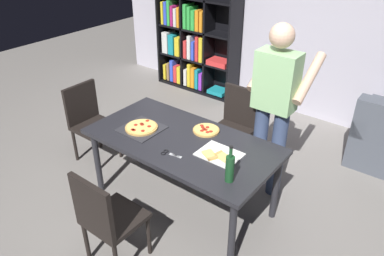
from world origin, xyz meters
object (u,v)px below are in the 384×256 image
object	(u,v)px
dining_table	(182,146)
chair_far_side	(235,122)
person_serving_pizza	(275,103)
kitchen_scissors	(169,153)
wine_bottle	(230,168)
pepperoni_pizza_on_tray	(141,128)
bookshelf	(195,36)
second_pizza_plain	(206,130)
chair_left_end	(89,118)
chair_near_camera	(106,216)

from	to	relation	value
dining_table	chair_far_side	world-z (taller)	chair_far_side
person_serving_pizza	kitchen_scissors	bearing A→B (deg)	-116.00
chair_far_side	wine_bottle	size ratio (longest dim) A/B	2.85
pepperoni_pizza_on_tray	wine_bottle	world-z (taller)	wine_bottle
bookshelf	pepperoni_pizza_on_tray	bearing A→B (deg)	-63.32
person_serving_pizza	second_pizza_plain	world-z (taller)	person_serving_pizza
person_serving_pizza	second_pizza_plain	distance (m)	0.69
pepperoni_pizza_on_tray	person_serving_pizza	bearing A→B (deg)	40.40
wine_bottle	dining_table	bearing A→B (deg)	159.71
wine_bottle	second_pizza_plain	world-z (taller)	wine_bottle
chair_left_end	wine_bottle	distance (m)	2.08
bookshelf	second_pizza_plain	distance (m)	2.75
chair_far_side	kitchen_scissors	distance (m)	1.22
bookshelf	second_pizza_plain	size ratio (longest dim) A/B	7.75
pepperoni_pizza_on_tray	kitchen_scissors	world-z (taller)	pepperoni_pizza_on_tray
wine_bottle	kitchen_scissors	bearing A→B (deg)	-179.16
wine_bottle	person_serving_pizza	bearing A→B (deg)	97.81
chair_left_end	wine_bottle	bearing A→B (deg)	-6.92
dining_table	second_pizza_plain	xyz separation A→B (m)	(0.09, 0.25, 0.08)
kitchen_scissors	chair_far_side	bearing A→B (deg)	92.85
chair_near_camera	second_pizza_plain	size ratio (longest dim) A/B	3.58
dining_table	kitchen_scissors	world-z (taller)	kitchen_scissors
dining_table	wine_bottle	xyz separation A→B (m)	(0.67, -0.25, 0.19)
dining_table	chair_left_end	size ratio (longest dim) A/B	1.96
pepperoni_pizza_on_tray	kitchen_scissors	bearing A→B (deg)	-18.70
wine_bottle	pepperoni_pizza_on_tray	bearing A→B (deg)	171.97
chair_left_end	bookshelf	xyz separation A→B (m)	(-0.30, 2.38, 0.34)
bookshelf	wine_bottle	bearing A→B (deg)	-48.41
kitchen_scissors	second_pizza_plain	size ratio (longest dim) A/B	0.78
chair_left_end	second_pizza_plain	size ratio (longest dim) A/B	3.58
kitchen_scissors	person_serving_pizza	bearing A→B (deg)	64.00
dining_table	pepperoni_pizza_on_tray	distance (m)	0.44
dining_table	chair_near_camera	xyz separation A→B (m)	(-0.00, -0.94, -0.17)
pepperoni_pizza_on_tray	wine_bottle	bearing A→B (deg)	-8.03
chair_left_end	pepperoni_pizza_on_tray	bearing A→B (deg)	-5.65
pepperoni_pizza_on_tray	wine_bottle	distance (m)	1.10
chair_near_camera	bookshelf	bearing A→B (deg)	116.61
kitchen_scissors	chair_near_camera	bearing A→B (deg)	-94.98
dining_table	chair_left_end	world-z (taller)	chair_left_end
chair_left_end	bookshelf	world-z (taller)	bookshelf
bookshelf	person_serving_pizza	world-z (taller)	bookshelf
chair_far_side	person_serving_pizza	size ratio (longest dim) A/B	0.51
chair_far_side	bookshelf	distance (m)	2.23
person_serving_pizza	kitchen_scissors	size ratio (longest dim) A/B	8.90
chair_left_end	dining_table	bearing A→B (deg)	0.00
chair_left_end	pepperoni_pizza_on_tray	distance (m)	0.98
chair_near_camera	chair_left_end	bearing A→B (deg)	145.47
chair_near_camera	kitchen_scissors	size ratio (longest dim) A/B	4.58
dining_table	pepperoni_pizza_on_tray	world-z (taller)	pepperoni_pizza_on_tray
chair_left_end	bookshelf	bearing A→B (deg)	97.09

